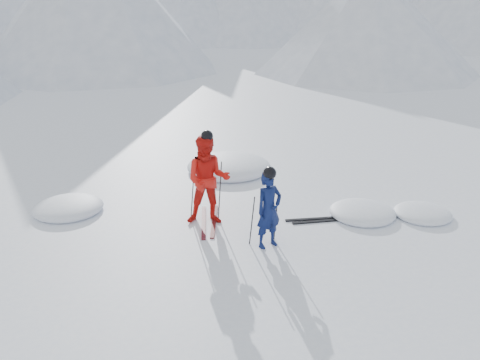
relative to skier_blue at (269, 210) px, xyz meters
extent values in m
plane|color=white|center=(1.47, 0.49, -0.79)|extent=(160.00, 160.00, 0.00)
cone|color=#B2BCD1|center=(13.47, 20.49, 2.46)|extent=(14.00, 14.00, 6.50)
imported|color=#0C1748|center=(0.00, 0.00, 0.00)|extent=(0.67, 0.54, 1.58)
imported|color=red|center=(-0.91, 1.42, 0.21)|extent=(1.14, 0.98, 2.01)
cylinder|color=black|center=(-0.30, 0.15, -0.26)|extent=(0.11, 0.08, 1.05)
cylinder|color=black|center=(0.25, 0.25, -0.26)|extent=(0.11, 0.07, 1.05)
cylinder|color=black|center=(-1.21, 1.67, -0.12)|extent=(0.13, 0.10, 1.34)
cylinder|color=black|center=(-0.61, 1.57, -0.12)|extent=(0.13, 0.09, 1.34)
cube|color=black|center=(-1.03, 1.42, -0.78)|extent=(0.46, 1.68, 0.03)
cube|color=black|center=(-0.79, 1.42, -0.78)|extent=(0.57, 1.66, 0.03)
cube|color=black|center=(1.60, 0.87, -0.78)|extent=(1.70, 0.33, 0.03)
cube|color=black|center=(1.70, 0.72, -0.78)|extent=(1.70, 0.27, 0.03)
ellipsoid|color=white|center=(-3.95, 2.97, -0.79)|extent=(1.63, 1.63, 0.36)
ellipsoid|color=white|center=(2.57, 0.81, -0.79)|extent=(1.52, 1.52, 0.33)
ellipsoid|color=white|center=(0.43, 4.70, -0.79)|extent=(2.41, 2.41, 0.53)
ellipsoid|color=white|center=(3.89, 0.39, -0.79)|extent=(1.30, 1.30, 0.29)
camera|label=1|loc=(-3.11, -8.68, 4.06)|focal=38.00mm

